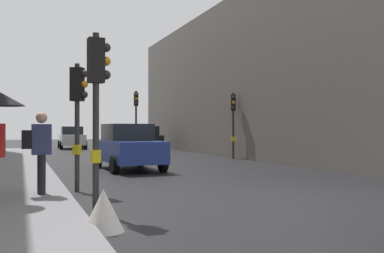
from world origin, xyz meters
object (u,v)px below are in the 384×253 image
object	(u,v)px
traffic_light_far_median	(136,110)
pedestrian_with_grey_backpack	(39,148)
traffic_light_mid_street	(233,113)
car_dark_suv	(144,138)
traffic_light_near_right	(78,103)
car_white_compact	(72,138)
traffic_light_near_left	(97,88)
warning_sign_triangle	(103,211)
car_blue_van	(128,147)

from	to	relation	value
traffic_light_far_median	pedestrian_with_grey_backpack	xyz separation A→B (m)	(-6.37, -16.95, -1.56)
pedestrian_with_grey_backpack	traffic_light_mid_street	bearing A→B (deg)	46.86
car_dark_suv	pedestrian_with_grey_backpack	distance (m)	22.47
pedestrian_with_grey_backpack	traffic_light_near_right	bearing A→B (deg)	52.29
traffic_light_far_median	car_white_compact	xyz separation A→B (m)	(-2.93, 9.20, -1.85)
traffic_light_near_left	traffic_light_mid_street	distance (m)	15.32
traffic_light_near_right	warning_sign_triangle	xyz separation A→B (m)	(-0.17, -4.59, -1.88)
car_blue_van	warning_sign_triangle	xyz separation A→B (m)	(-2.69, -10.01, -0.55)
car_white_compact	traffic_light_near_left	bearing A→B (deg)	-95.06
car_blue_van	car_white_compact	bearing A→B (deg)	90.18
traffic_light_far_median	car_blue_van	size ratio (longest dim) A/B	0.92
traffic_light_near_left	car_white_compact	distance (m)	27.99
car_dark_suv	warning_sign_triangle	distance (m)	25.39
traffic_light_far_median	traffic_light_near_left	distance (m)	19.42
traffic_light_near_left	car_blue_van	world-z (taller)	traffic_light_near_left
car_blue_van	traffic_light_far_median	bearing A→B (deg)	74.40
car_blue_van	pedestrian_with_grey_backpack	bearing A→B (deg)	-117.66
traffic_light_mid_street	car_blue_van	distance (m)	7.80
traffic_light_near_right	car_white_compact	distance (m)	25.05
car_dark_suv	warning_sign_triangle	size ratio (longest dim) A/B	6.51
car_dark_suv	traffic_light_near_right	bearing A→B (deg)	-109.57
warning_sign_triangle	car_blue_van	bearing A→B (deg)	74.93
traffic_light_mid_street	pedestrian_with_grey_backpack	bearing A→B (deg)	-133.14
car_white_compact	traffic_light_mid_street	bearing A→B (deg)	-66.98
traffic_light_near_left	car_blue_van	distance (m)	8.85
car_dark_suv	pedestrian_with_grey_backpack	size ratio (longest dim) A/B	2.39
traffic_light_far_median	warning_sign_triangle	world-z (taller)	traffic_light_far_median
car_white_compact	warning_sign_triangle	xyz separation A→B (m)	(-2.63, -29.49, -0.55)
traffic_light_near_left	warning_sign_triangle	xyz separation A→B (m)	(-0.17, -1.65, -2.00)
car_blue_van	pedestrian_with_grey_backpack	size ratio (longest dim) A/B	2.42
car_white_compact	car_blue_van	world-z (taller)	same
traffic_light_near_left	car_blue_van	bearing A→B (deg)	73.19
traffic_light_far_median	warning_sign_triangle	bearing A→B (deg)	-105.34
car_dark_suv	warning_sign_triangle	xyz separation A→B (m)	(-7.19, -24.35, -0.55)
car_white_compact	pedestrian_with_grey_backpack	distance (m)	26.37
pedestrian_with_grey_backpack	warning_sign_triangle	distance (m)	3.54
traffic_light_near_left	traffic_light_mid_street	xyz separation A→B (m)	(9.04, 12.37, 0.06)
traffic_light_near_left	car_dark_suv	size ratio (longest dim) A/B	0.80
traffic_light_far_median	car_blue_van	distance (m)	10.84
traffic_light_near_right	traffic_light_mid_street	world-z (taller)	traffic_light_mid_street
traffic_light_near_left	car_dark_suv	xyz separation A→B (m)	(7.02, 22.70, -1.45)
traffic_light_far_median	car_dark_suv	xyz separation A→B (m)	(1.62, 4.06, -1.85)
pedestrian_with_grey_backpack	warning_sign_triangle	xyz separation A→B (m)	(0.80, -3.34, -0.84)
car_blue_van	warning_sign_triangle	world-z (taller)	car_blue_van
traffic_light_near_right	car_blue_van	world-z (taller)	traffic_light_near_right
traffic_light_far_median	car_blue_van	bearing A→B (deg)	-105.60
car_white_compact	car_blue_van	xyz separation A→B (m)	(0.06, -19.48, 0.00)
traffic_light_far_median	car_white_compact	world-z (taller)	traffic_light_far_median
traffic_light_near_right	pedestrian_with_grey_backpack	xyz separation A→B (m)	(-0.96, -1.25, -1.05)
traffic_light_far_median	car_white_compact	bearing A→B (deg)	107.68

